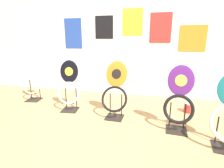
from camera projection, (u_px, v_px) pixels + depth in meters
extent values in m
plane|color=tan|center=(88.00, 150.00, 2.04)|extent=(14.00, 14.00, 0.00)
cube|color=silver|center=(123.00, 36.00, 3.78)|extent=(8.00, 0.06, 2.60)
cube|color=yellow|center=(133.00, 22.00, 3.63)|extent=(0.42, 0.01, 0.55)
cube|color=black|center=(104.00, 27.00, 3.80)|extent=(0.40, 0.01, 0.48)
cube|color=#284CAD|center=(73.00, 34.00, 4.00)|extent=(0.41, 0.01, 0.67)
cube|color=orange|center=(193.00, 38.00, 3.44)|extent=(0.51, 0.01, 0.51)
cube|color=red|center=(161.00, 28.00, 3.53)|extent=(0.43, 0.01, 0.59)
cylinder|color=black|center=(217.00, 130.00, 2.13)|extent=(0.02, 0.02, 0.34)
sphere|color=silver|center=(222.00, 106.00, 2.02)|extent=(0.02, 0.02, 0.02)
cube|color=black|center=(114.00, 117.00, 2.86)|extent=(0.29, 0.29, 0.01)
cylinder|color=black|center=(110.00, 104.00, 2.93)|extent=(0.02, 0.02, 0.37)
cylinder|color=black|center=(122.00, 105.00, 2.88)|extent=(0.02, 0.02, 0.37)
cylinder|color=black|center=(113.00, 110.00, 2.75)|extent=(0.22, 0.02, 0.02)
torus|color=black|center=(114.00, 99.00, 2.76)|extent=(0.43, 0.24, 0.39)
ellipsoid|color=orange|center=(117.00, 74.00, 2.81)|extent=(0.35, 0.15, 0.41)
ellipsoid|color=black|center=(116.00, 74.00, 2.79)|extent=(0.16, 0.06, 0.16)
sphere|color=silver|center=(110.00, 87.00, 2.82)|extent=(0.02, 0.02, 0.02)
sphere|color=silver|center=(121.00, 88.00, 2.78)|extent=(0.02, 0.02, 0.02)
cube|color=black|center=(34.00, 100.00, 3.68)|extent=(0.32, 0.32, 0.01)
cylinder|color=black|center=(31.00, 89.00, 3.72)|extent=(0.02, 0.02, 0.40)
cylinder|color=black|center=(40.00, 89.00, 3.70)|extent=(0.02, 0.02, 0.40)
cylinder|color=black|center=(31.00, 93.00, 3.56)|extent=(0.22, 0.05, 0.02)
torus|color=beige|center=(32.00, 85.00, 3.58)|extent=(0.38, 0.21, 0.35)
ellipsoid|color=white|center=(32.00, 66.00, 3.58)|extent=(0.39, 0.17, 0.46)
ellipsoid|color=silver|center=(32.00, 66.00, 3.56)|extent=(0.17, 0.06, 0.17)
sphere|color=silver|center=(28.00, 77.00, 3.60)|extent=(0.02, 0.02, 0.02)
sphere|color=silver|center=(37.00, 78.00, 3.58)|extent=(0.02, 0.02, 0.02)
cube|color=black|center=(176.00, 130.00, 2.47)|extent=(0.30, 0.30, 0.01)
cylinder|color=black|center=(170.00, 114.00, 2.53)|extent=(0.02, 0.02, 0.37)
cylinder|color=black|center=(185.00, 116.00, 2.48)|extent=(0.02, 0.02, 0.37)
cylinder|color=black|center=(177.00, 123.00, 2.36)|extent=(0.22, 0.03, 0.02)
torus|color=black|center=(179.00, 109.00, 2.37)|extent=(0.42, 0.21, 0.40)
ellipsoid|color=#60237F|center=(181.00, 81.00, 2.35)|extent=(0.35, 0.12, 0.42)
ellipsoid|color=#E5CC4C|center=(181.00, 81.00, 2.34)|extent=(0.16, 0.04, 0.16)
sphere|color=silver|center=(172.00, 95.00, 2.40)|extent=(0.02, 0.02, 0.02)
sphere|color=silver|center=(187.00, 97.00, 2.35)|extent=(0.02, 0.02, 0.02)
cube|color=black|center=(70.00, 110.00, 3.17)|extent=(0.32, 0.32, 0.01)
cylinder|color=black|center=(66.00, 98.00, 3.21)|extent=(0.02, 0.02, 0.37)
cylinder|color=black|center=(76.00, 98.00, 3.19)|extent=(0.02, 0.02, 0.37)
cylinder|color=black|center=(68.00, 103.00, 3.05)|extent=(0.22, 0.05, 0.02)
torus|color=silver|center=(69.00, 93.00, 3.06)|extent=(0.42, 0.22, 0.39)
ellipsoid|color=black|center=(69.00, 71.00, 3.06)|extent=(0.33, 0.13, 0.39)
ellipsoid|color=yellow|center=(69.00, 71.00, 3.04)|extent=(0.15, 0.05, 0.15)
sphere|color=silver|center=(64.00, 83.00, 3.09)|extent=(0.02, 0.02, 0.02)
sphere|color=silver|center=(74.00, 83.00, 3.07)|extent=(0.02, 0.02, 0.02)
cylinder|color=red|center=(188.00, 108.00, 3.06)|extent=(0.14, 0.14, 0.16)
torus|color=silver|center=(189.00, 104.00, 3.04)|extent=(0.15, 0.15, 0.01)
cylinder|color=#B2B2B7|center=(189.00, 103.00, 3.04)|extent=(0.13, 0.13, 0.00)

